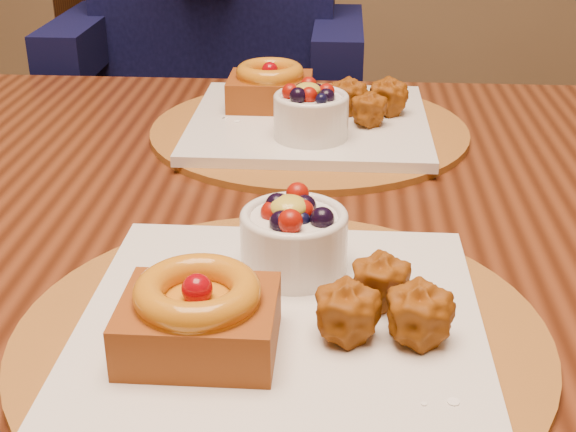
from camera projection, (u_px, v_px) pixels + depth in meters
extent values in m
cube|color=#331509|center=(299.00, 229.00, 0.78)|extent=(1.60, 0.90, 0.04)
cylinder|color=brown|center=(281.00, 336.00, 0.57)|extent=(0.38, 0.38, 0.01)
cube|color=silver|center=(281.00, 324.00, 0.56)|extent=(0.28, 0.28, 0.01)
cube|color=#5A2B08|center=(199.00, 324.00, 0.52)|extent=(0.10, 0.08, 0.04)
torus|color=#AF580A|center=(197.00, 292.00, 0.51)|extent=(0.08, 0.08, 0.02)
sphere|color=#7F0209|center=(197.00, 289.00, 0.51)|extent=(0.02, 0.02, 0.02)
sphere|color=#8F440A|center=(380.00, 281.00, 0.57)|extent=(0.04, 0.04, 0.04)
sphere|color=#8F440A|center=(346.00, 313.00, 0.53)|extent=(0.04, 0.04, 0.04)
sphere|color=#8F440A|center=(418.00, 316.00, 0.53)|extent=(0.04, 0.04, 0.04)
cylinder|color=silver|center=(294.00, 243.00, 0.61)|extent=(0.08, 0.08, 0.05)
torus|color=silver|center=(294.00, 216.00, 0.60)|extent=(0.08, 0.08, 0.01)
ellipsoid|color=gold|center=(289.00, 206.00, 0.60)|extent=(0.03, 0.03, 0.02)
cylinder|color=brown|center=(309.00, 130.00, 0.96)|extent=(0.38, 0.38, 0.01)
cube|color=silver|center=(309.00, 122.00, 0.96)|extent=(0.28, 0.28, 0.01)
cube|color=#5A2B08|center=(270.00, 91.00, 0.99)|extent=(0.10, 0.08, 0.04)
torus|color=#AF580A|center=(270.00, 72.00, 0.98)|extent=(0.08, 0.08, 0.02)
sphere|color=#7F0209|center=(270.00, 70.00, 0.98)|extent=(0.02, 0.02, 0.02)
sphere|color=#8F440A|center=(368.00, 110.00, 0.92)|extent=(0.04, 0.04, 0.04)
sphere|color=#8F440A|center=(348.00, 98.00, 0.97)|extent=(0.04, 0.04, 0.04)
sphere|color=#8F440A|center=(388.00, 99.00, 0.96)|extent=(0.04, 0.04, 0.04)
cylinder|color=silver|center=(311.00, 117.00, 0.88)|extent=(0.08, 0.08, 0.05)
torus|color=silver|center=(311.00, 97.00, 0.88)|extent=(0.08, 0.08, 0.01)
ellipsoid|color=gold|center=(308.00, 90.00, 0.87)|extent=(0.03, 0.03, 0.02)
cube|color=black|center=(203.00, 172.00, 1.58)|extent=(0.61, 0.61, 0.04)
cylinder|color=black|center=(127.00, 353.00, 1.46)|extent=(0.04, 0.04, 0.46)
cylinder|color=black|center=(333.00, 314.00, 1.57)|extent=(0.04, 0.04, 0.46)
cylinder|color=black|center=(99.00, 253.00, 1.80)|extent=(0.04, 0.04, 0.46)
cylinder|color=black|center=(270.00, 227.00, 1.92)|extent=(0.04, 0.04, 0.46)
cube|color=black|center=(174.00, 25.00, 1.66)|extent=(0.44, 0.21, 0.49)
cube|color=black|center=(219.00, 16.00, 1.44)|extent=(0.41, 0.22, 0.59)
cube|color=black|center=(82.00, 41.00, 1.35)|extent=(0.08, 0.29, 0.08)
cube|color=black|center=(338.00, 45.00, 1.33)|extent=(0.08, 0.29, 0.08)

